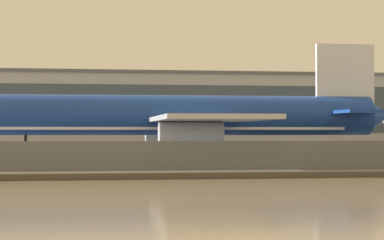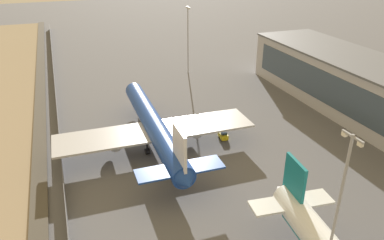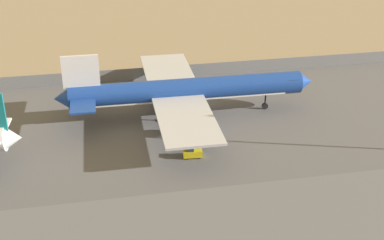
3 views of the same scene
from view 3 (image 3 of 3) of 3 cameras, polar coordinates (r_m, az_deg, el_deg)
ground_plane at (r=108.96m, az=0.74°, el=1.62°), size 500.00×500.00×0.00m
waterfront_lagoon at (r=175.10m, az=-4.04°, el=11.24°), size 320.00×98.00×0.01m
shoreline_seawall at (r=127.43m, az=-1.13°, el=5.53°), size 320.00×3.00×0.50m
perimeter_fence at (r=122.89m, az=-0.77°, el=5.29°), size 280.00×0.10×2.79m
cargo_jet_blue at (r=102.52m, az=-0.92°, el=3.13°), size 50.21×43.23×13.58m
baggage_tug at (r=89.99m, az=0.04°, el=-3.52°), size 3.33×1.88×1.80m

